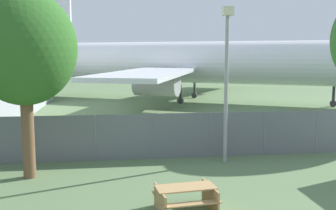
{
  "coord_description": "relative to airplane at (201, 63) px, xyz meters",
  "views": [
    {
      "loc": [
        -4.11,
        -6.16,
        4.68
      ],
      "look_at": [
        -1.52,
        13.79,
        2.0
      ],
      "focal_mm": 42.0,
      "sensor_mm": 36.0,
      "label": 1
    }
  ],
  "objects": [
    {
      "name": "perimeter_fence",
      "position": [
        -3.93,
        -20.3,
        -2.7
      ],
      "size": [
        56.07,
        0.07,
        2.03
      ],
      "color": "slate",
      "rests_on": "ground"
    },
    {
      "name": "light_mast",
      "position": [
        -3.47,
        -21.15,
        0.39
      ],
      "size": [
        0.44,
        0.44,
        6.57
      ],
      "color": "#99999E",
      "rests_on": "ground"
    },
    {
      "name": "picnic_bench_near_cabin",
      "position": [
        -6.09,
        -26.24,
        -3.24
      ],
      "size": [
        1.91,
        1.6,
        0.76
      ],
      "rotation": [
        0.0,
        0.0,
        0.12
      ],
      "color": "tan",
      "rests_on": "ground"
    },
    {
      "name": "tree_behind_benches",
      "position": [
        -11.38,
        -22.32,
        1.11
      ],
      "size": [
        3.83,
        3.83,
        6.97
      ],
      "color": "brown",
      "rests_on": "ground"
    },
    {
      "name": "airplane",
      "position": [
        0.0,
        0.0,
        0.0
      ],
      "size": [
        41.14,
        33.93,
        11.73
      ],
      "rotation": [
        0.0,
        0.0,
        -0.47
      ],
      "color": "silver",
      "rests_on": "ground"
    }
  ]
}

